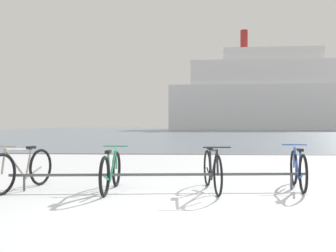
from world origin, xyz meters
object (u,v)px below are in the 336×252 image
bicycle_2 (212,170)px  ferry_ship (275,96)px  bicycle_0 (23,169)px  bicycle_3 (298,169)px  bicycle_1 (111,171)px

bicycle_2 → ferry_ship: bearing=76.7°
bicycle_0 → ferry_ship: (20.63, 73.05, 6.56)m
bicycle_3 → ferry_ship: size_ratio=0.04×
bicycle_2 → bicycle_3: size_ratio=1.08×
bicycle_3 → bicycle_0: bearing=-175.7°
bicycle_1 → ferry_ship: (19.01, 73.10, 6.58)m
bicycle_0 → bicycle_1: (1.61, -0.04, -0.02)m
bicycle_1 → bicycle_0: bearing=178.5°
bicycle_3 → ferry_ship: 74.64m
bicycle_1 → bicycle_2: bearing=3.8°
bicycle_0 → bicycle_2: bearing=1.3°
bicycle_2 → bicycle_3: (1.58, 0.29, -0.01)m
bicycle_0 → bicycle_3: 4.99m
bicycle_0 → bicycle_1: bicycle_0 is taller
bicycle_2 → bicycle_3: bearing=10.5°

